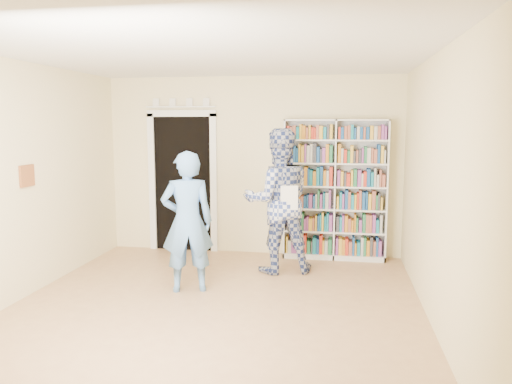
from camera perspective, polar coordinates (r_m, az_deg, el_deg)
floor at (r=5.53m, az=-4.98°, el=-13.35°), size 5.00×5.00×0.00m
ceiling at (r=5.21m, az=-5.34°, el=15.57°), size 5.00×5.00×0.00m
wall_back at (r=7.63m, az=-0.44°, el=2.98°), size 4.50×0.00×4.50m
wall_left at (r=6.16m, az=-25.87°, el=1.03°), size 0.00×5.00×5.00m
wall_right at (r=5.12m, az=20.01°, el=0.11°), size 0.00×5.00×5.00m
bookshelf at (r=7.40m, az=9.01°, el=0.31°), size 1.50×0.28×2.06m
doorway at (r=7.89m, az=-8.37°, el=1.81°), size 1.10×0.08×2.43m
wall_art at (r=6.31m, az=-24.70°, el=1.69°), size 0.03×0.25×0.25m
man_blue at (r=5.97m, az=-7.86°, el=-3.40°), size 0.71×0.58×1.68m
man_plaid at (r=6.68m, az=2.55°, el=-1.04°), size 1.11×0.97×1.93m
paper_sheet at (r=6.37m, az=3.82°, el=-0.67°), size 0.22×0.03×0.31m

